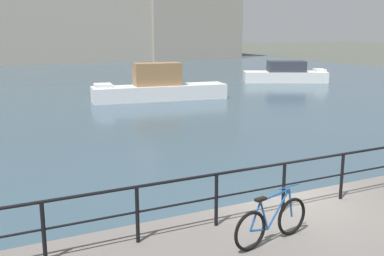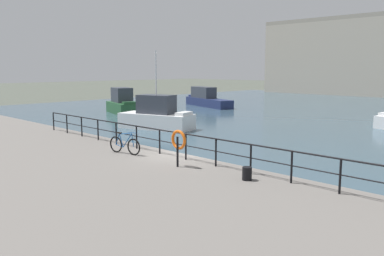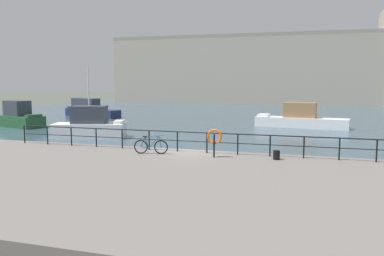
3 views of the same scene
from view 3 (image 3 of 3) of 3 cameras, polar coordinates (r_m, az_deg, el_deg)
The scene contains 12 objects.
ground_plane at distance 21.68m, azimuth 0.04°, elevation -5.66°, with size 240.00×240.00×0.00m, color #4C5147.
water_basin at distance 51.06m, azimuth 9.76°, elevation 1.55°, with size 80.00×60.00×0.01m, color #385160.
quay_promenade at distance 15.63m, azimuth -6.86°, elevation -8.87°, with size 56.00×13.00×0.97m, color slate.
harbor_building at distance 80.99m, azimuth 17.20°, elevation 8.27°, with size 67.20×12.01×17.60m.
moored_red_daysailer at distance 52.82m, azimuth -14.54°, elevation 2.59°, with size 8.65×4.26×2.35m.
moored_harbor_tender at distance 33.45m, azimuth -14.54°, elevation 0.31°, with size 6.18×3.74×5.98m.
moored_green_narrowboat at distance 40.84m, azimuth 15.36°, elevation 1.25°, with size 9.20×3.08×2.49m.
moored_blue_motorboat at distance 43.63m, azimuth -23.62°, elevation 1.47°, with size 5.67×3.74×2.64m.
quay_railing at distance 20.39m, azimuth 2.17°, elevation -1.58°, with size 22.63×0.07×1.08m.
parked_bicycle at distance 20.29m, azimuth -5.97°, elevation -2.65°, with size 1.75×0.36×0.98m.
mooring_bollard at distance 19.20m, azimuth 12.10°, elevation -3.83°, with size 0.32×0.32×0.44m, color black.
life_ring_stand at distance 19.23m, azimuth 3.25°, elevation -1.39°, with size 0.75×0.16×1.40m.
Camera 3 is at (6.04, -20.28, 4.74)m, focal length 36.93 mm.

